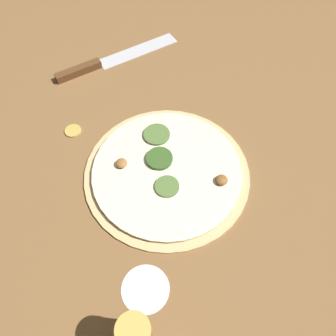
{
  "coord_description": "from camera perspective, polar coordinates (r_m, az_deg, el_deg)",
  "views": [
    {
      "loc": [
        -0.34,
        0.0,
        0.55
      ],
      "look_at": [
        0.0,
        0.0,
        0.02
      ],
      "focal_mm": 35.0,
      "sensor_mm": 36.0,
      "label": 1
    }
  ],
  "objects": [
    {
      "name": "spice_jar",
      "position": [
        0.51,
        -5.35,
        -26.86
      ],
      "size": [
        0.05,
        0.05,
        0.1
      ],
      "color": "olive",
      "rests_on": "ground_plane"
    },
    {
      "name": "flour_patch",
      "position": [
        0.57,
        -3.73,
        -20.27
      ],
      "size": [
        0.08,
        0.08,
        0.0
      ],
      "color": "white",
      "rests_on": "ground_plane"
    },
    {
      "name": "pizza",
      "position": [
        0.64,
        -0.04,
        -0.52
      ],
      "size": [
        0.33,
        0.33,
        0.02
      ],
      "color": "#D6B77A",
      "rests_on": "ground_plane"
    },
    {
      "name": "loose_cap",
      "position": [
        0.73,
        -16.1,
        6.34
      ],
      "size": [
        0.04,
        0.04,
        0.01
      ],
      "color": "gold",
      "rests_on": "ground_plane"
    },
    {
      "name": "ground_plane",
      "position": [
        0.65,
        0.0,
        -0.92
      ],
      "size": [
        3.0,
        3.0,
        0.0
      ],
      "primitive_type": "plane",
      "color": "brown"
    },
    {
      "name": "knife",
      "position": [
        0.87,
        -11.55,
        17.43
      ],
      "size": [
        0.19,
        0.3,
        0.02
      ],
      "rotation": [
        0.0,
        0.0,
        5.25
      ],
      "color": "silver",
      "rests_on": "ground_plane"
    }
  ]
}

